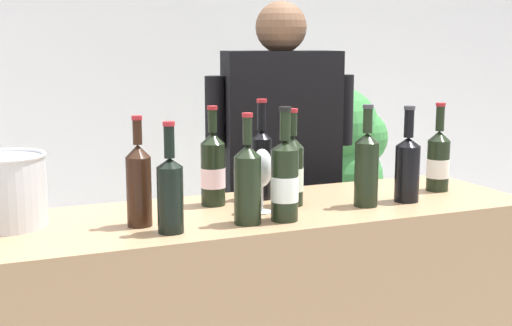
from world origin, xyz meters
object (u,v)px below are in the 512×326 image
wine_bottle_4 (139,183)px  wine_bottle_6 (367,167)px  wine_bottle_7 (170,191)px  person_server (280,216)px  wine_bottle_3 (438,160)px  ice_bucket (6,190)px  wine_bottle_1 (407,166)px  wine_bottle_8 (285,180)px  wine_glass (262,170)px  wine_bottle_0 (213,169)px  wine_bottle_5 (248,182)px  wine_bottle_9 (292,170)px  wine_bottle_2 (262,161)px  potted_shrub (337,175)px

wine_bottle_4 → wine_bottle_6: wine_bottle_6 is taller
wine_bottle_7 → person_server: 1.03m
wine_bottle_3 → ice_bucket: wine_bottle_3 is taller
wine_bottle_1 → wine_bottle_8: bearing=-171.6°
wine_bottle_3 → ice_bucket: size_ratio=1.34×
wine_bottle_8 → wine_glass: (-0.02, 0.11, 0.01)m
wine_bottle_0 → wine_bottle_6: bearing=-24.1°
wine_bottle_0 → ice_bucket: size_ratio=1.39×
wine_bottle_1 → person_server: size_ratio=0.19×
person_server → wine_bottle_7: bearing=-132.7°
wine_bottle_0 → wine_glass: 0.19m
wine_bottle_5 → wine_bottle_6: bearing=7.6°
wine_bottle_1 → wine_bottle_7: (-0.83, -0.07, -0.00)m
wine_bottle_5 → wine_bottle_7: (-0.23, -0.01, -0.01)m
wine_bottle_1 → wine_glass: (-0.51, 0.04, 0.01)m
wine_bottle_4 → wine_bottle_9: bearing=7.0°
wine_bottle_0 → wine_bottle_2: 0.18m
wine_bottle_1 → wine_bottle_9: size_ratio=1.01×
wine_bottle_7 → potted_shrub: wine_bottle_7 is taller
wine_bottle_9 → potted_shrub: 1.50m
wine_bottle_7 → wine_glass: bearing=19.2°
wine_bottle_5 → wine_bottle_8: (0.12, -0.01, -0.00)m
wine_bottle_1 → person_server: 0.74m
wine_bottle_5 → wine_glass: wine_bottle_5 is taller
wine_bottle_5 → wine_bottle_9: (0.22, 0.16, -0.01)m
wine_bottle_3 → wine_glass: size_ratio=1.57×
wine_bottle_3 → person_server: size_ratio=0.18×
wine_bottle_0 → wine_bottle_2: (0.18, 0.02, 0.01)m
wine_bottle_4 → wine_bottle_8: wine_bottle_8 is taller
wine_bottle_4 → person_server: person_server is taller
wine_bottle_1 → ice_bucket: size_ratio=1.36×
wine_bottle_0 → wine_bottle_8: 0.30m
wine_bottle_0 → wine_bottle_7: (-0.22, -0.27, -0.00)m
person_server → wine_bottle_9: bearing=-110.9°
person_server → wine_bottle_1: bearing=-75.6°
wine_bottle_7 → wine_glass: 0.34m
wine_bottle_1 → wine_bottle_0: bearing=162.1°
wine_bottle_4 → wine_glass: (0.39, 0.01, 0.01)m
wine_bottle_3 → wine_bottle_9: (-0.58, -0.00, 0.01)m
wine_bottle_2 → wine_bottle_4: 0.50m
wine_bottle_5 → person_server: (0.43, 0.71, -0.31)m
wine_bottle_5 → person_server: person_server is taller
wine_bottle_8 → wine_bottle_9: (0.10, 0.17, -0.01)m
wine_bottle_0 → wine_bottle_3: (0.81, -0.10, -0.01)m
ice_bucket → person_server: bearing=23.8°
wine_bottle_1 → wine_bottle_5: 0.60m
wine_bottle_4 → wine_bottle_5: size_ratio=0.98×
wine_bottle_4 → potted_shrub: wine_bottle_4 is taller
wine_bottle_3 → wine_bottle_0: bearing=173.3°
wine_bottle_4 → ice_bucket: 0.38m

